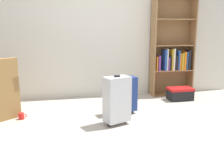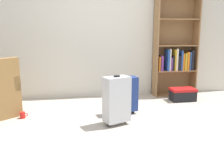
{
  "view_description": "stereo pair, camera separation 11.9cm",
  "coord_description": "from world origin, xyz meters",
  "px_view_note": "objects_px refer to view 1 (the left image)",
  "views": [
    {
      "loc": [
        -0.89,
        -3.15,
        1.33
      ],
      "look_at": [
        -0.18,
        0.34,
        0.55
      ],
      "focal_mm": 41.43,
      "sensor_mm": 36.0,
      "label": 1
    },
    {
      "loc": [
        -0.77,
        -3.17,
        1.33
      ],
      "look_at": [
        -0.18,
        0.34,
        0.55
      ],
      "focal_mm": 41.43,
      "sensor_mm": 36.0,
      "label": 2
    }
  ],
  "objects_px": {
    "mug": "(21,116)",
    "suitcase_navy_blue": "(125,94)",
    "bookshelf": "(172,50)",
    "suitcase_silver": "(117,99)",
    "storage_box": "(180,93)"
  },
  "relations": [
    {
      "from": "mug",
      "to": "suitcase_navy_blue",
      "type": "height_order",
      "value": "suitcase_navy_blue"
    },
    {
      "from": "bookshelf",
      "to": "suitcase_navy_blue",
      "type": "bearing_deg",
      "value": -140.29
    },
    {
      "from": "bookshelf",
      "to": "mug",
      "type": "relative_size",
      "value": 16.36
    },
    {
      "from": "suitcase_navy_blue",
      "to": "suitcase_silver",
      "type": "relative_size",
      "value": 0.87
    },
    {
      "from": "storage_box",
      "to": "suitcase_navy_blue",
      "type": "bearing_deg",
      "value": -155.15
    },
    {
      "from": "bookshelf",
      "to": "suitcase_silver",
      "type": "relative_size",
      "value": 2.81
    },
    {
      "from": "mug",
      "to": "storage_box",
      "type": "bearing_deg",
      "value": 10.51
    },
    {
      "from": "suitcase_navy_blue",
      "to": "suitcase_silver",
      "type": "height_order",
      "value": "suitcase_silver"
    },
    {
      "from": "storage_box",
      "to": "suitcase_navy_blue",
      "type": "distance_m",
      "value": 1.35
    },
    {
      "from": "mug",
      "to": "suitcase_silver",
      "type": "height_order",
      "value": "suitcase_silver"
    },
    {
      "from": "bookshelf",
      "to": "suitcase_navy_blue",
      "type": "relative_size",
      "value": 3.24
    },
    {
      "from": "bookshelf",
      "to": "suitcase_navy_blue",
      "type": "xyz_separation_m",
      "value": [
        -1.21,
        -1.01,
        -0.57
      ]
    },
    {
      "from": "bookshelf",
      "to": "mug",
      "type": "distance_m",
      "value": 3.05
    },
    {
      "from": "mug",
      "to": "storage_box",
      "type": "xyz_separation_m",
      "value": [
        2.78,
        0.51,
        0.07
      ]
    },
    {
      "from": "bookshelf",
      "to": "storage_box",
      "type": "xyz_separation_m",
      "value": [
        0.0,
        -0.44,
        -0.77
      ]
    }
  ]
}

